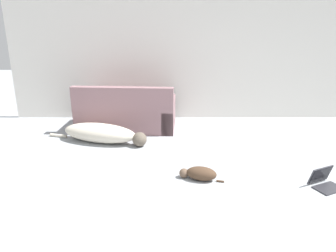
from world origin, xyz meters
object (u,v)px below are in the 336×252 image
couch (125,114)px  cat (198,173)px  laptop_open (322,180)px  dog (101,133)px

couch → cat: 2.24m
laptop_open → couch: bearing=115.6°
couch → laptop_open: size_ratio=4.21×
cat → laptop_open: size_ratio=1.35×
laptop_open → dog: bearing=128.5°
couch → cat: couch is taller
cat → dog: bearing=-25.7°
dog → laptop_open: (2.88, -1.42, -0.07)m
cat → laptop_open: (1.45, -0.16, -0.01)m
laptop_open → cat: bearing=148.5°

